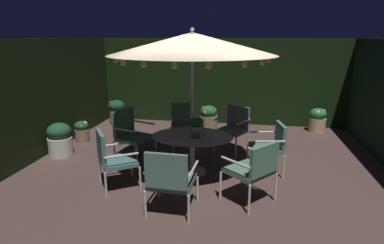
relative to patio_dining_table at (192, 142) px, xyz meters
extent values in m
cube|color=#513B36|center=(0.21, -0.05, -0.60)|extent=(7.50, 7.86, 0.02)
cube|color=black|center=(0.21, 3.73, 0.62)|extent=(7.50, 0.30, 2.42)
cube|color=black|center=(-3.38, -0.05, 0.62)|extent=(0.30, 7.86, 2.42)
cylinder|color=beige|center=(0.00, 0.00, -0.58)|extent=(0.53, 0.53, 0.03)
cylinder|color=beige|center=(0.00, 0.00, -0.25)|extent=(0.09, 0.09, 0.69)
ellipsoid|color=#9EA7AC|center=(0.00, 0.00, 0.12)|extent=(1.49, 1.20, 0.03)
cylinder|color=beige|center=(0.00, 0.00, 0.55)|extent=(0.06, 0.06, 2.29)
cone|color=beige|center=(0.00, 0.00, 1.75)|extent=(2.88, 2.88, 0.38)
sphere|color=beige|center=(0.00, 0.00, 1.98)|extent=(0.07, 0.07, 0.07)
sphere|color=#F9DB8C|center=(1.27, 0.03, 1.50)|extent=(0.09, 0.09, 0.09)
sphere|color=#F9DB8C|center=(1.17, 0.49, 1.50)|extent=(0.09, 0.09, 0.09)
sphere|color=#F9DB8C|center=(0.89, 0.91, 1.50)|extent=(0.09, 0.09, 0.09)
sphere|color=#F9DB8C|center=(0.53, 1.15, 1.50)|extent=(0.09, 0.09, 0.09)
sphere|color=#F9DB8C|center=(-0.01, 1.27, 1.50)|extent=(0.09, 0.09, 0.09)
sphere|color=#F9DB8C|center=(-0.43, 1.20, 1.50)|extent=(0.09, 0.09, 0.09)
sphere|color=#F9DB8C|center=(-0.91, 0.88, 1.50)|extent=(0.09, 0.09, 0.09)
sphere|color=#F9DB8C|center=(-1.16, 0.53, 1.50)|extent=(0.09, 0.09, 0.09)
sphere|color=#F9DB8C|center=(-1.27, -0.05, 1.50)|extent=(0.09, 0.09, 0.09)
sphere|color=#F9DB8C|center=(-1.20, -0.43, 1.50)|extent=(0.09, 0.09, 0.09)
sphere|color=#F9DB8C|center=(-0.88, -0.92, 1.50)|extent=(0.09, 0.09, 0.09)
sphere|color=#F9DB8C|center=(-0.48, -1.18, 1.50)|extent=(0.09, 0.09, 0.09)
sphere|color=#F9DB8C|center=(-0.02, -1.27, 1.50)|extent=(0.09, 0.09, 0.09)
sphere|color=#F9DB8C|center=(0.43, -1.20, 1.50)|extent=(0.09, 0.09, 0.09)
sphere|color=#F9DB8C|center=(0.90, -0.90, 1.50)|extent=(0.09, 0.09, 0.09)
sphere|color=#F9DB8C|center=(1.16, -0.52, 1.50)|extent=(0.09, 0.09, 0.09)
cylinder|color=tan|center=(0.09, -0.08, 0.19)|extent=(0.12, 0.12, 0.11)
cylinder|color=tan|center=(0.09, -0.08, 0.29)|extent=(0.27, 0.27, 0.11)
ellipsoid|color=#1B592A|center=(0.09, -0.08, 0.40)|extent=(0.27, 0.27, 0.16)
sphere|color=#F1C54F|center=(0.09, -0.08, 0.46)|extent=(0.09, 0.09, 0.09)
cylinder|color=silver|center=(-0.07, 1.11, -0.38)|extent=(0.04, 0.04, 0.43)
cylinder|color=silver|center=(-0.59, 0.94, -0.38)|extent=(0.04, 0.04, 0.43)
cylinder|color=silver|center=(-0.24, 1.63, -0.38)|extent=(0.04, 0.04, 0.43)
cylinder|color=silver|center=(-0.75, 1.47, -0.38)|extent=(0.04, 0.04, 0.43)
cube|color=#497D5C|center=(-0.41, 1.29, -0.12)|extent=(0.67, 0.67, 0.07)
cube|color=#497D5C|center=(-0.49, 1.54, 0.16)|extent=(0.51, 0.21, 0.49)
cylinder|color=silver|center=(-0.16, 1.37, 0.10)|extent=(0.20, 0.51, 0.04)
cylinder|color=silver|center=(-0.67, 1.21, 0.10)|extent=(0.20, 0.51, 0.04)
cylinder|color=silver|center=(-0.89, 0.65, -0.38)|extent=(0.04, 0.04, 0.42)
cylinder|color=silver|center=(-1.10, 0.07, -0.38)|extent=(0.04, 0.04, 0.42)
cylinder|color=silver|center=(-1.44, 0.85, -0.38)|extent=(0.04, 0.04, 0.42)
cylinder|color=silver|center=(-1.65, 0.27, -0.38)|extent=(0.04, 0.04, 0.42)
cube|color=#447960|center=(-1.27, 0.46, -0.13)|extent=(0.74, 0.76, 0.07)
cube|color=#447960|center=(-1.54, 0.56, 0.16)|extent=(0.26, 0.57, 0.52)
cylinder|color=silver|center=(-1.17, 0.75, 0.12)|extent=(0.54, 0.23, 0.04)
cylinder|color=silver|center=(-1.38, 0.17, 0.12)|extent=(0.54, 0.23, 0.04)
cylinder|color=silver|center=(-1.05, -0.37, -0.39)|extent=(0.04, 0.04, 0.41)
cylinder|color=silver|center=(-0.72, -0.85, -0.39)|extent=(0.04, 0.04, 0.41)
cylinder|color=silver|center=(-1.51, -0.68, -0.39)|extent=(0.04, 0.04, 0.41)
cylinder|color=silver|center=(-1.18, -1.16, -0.39)|extent=(0.04, 0.04, 0.41)
cube|color=#47746B|center=(-1.12, -0.76, -0.15)|extent=(0.77, 0.78, 0.07)
cube|color=#47746B|center=(-1.34, -0.91, 0.14)|extent=(0.36, 0.49, 0.51)
cylinder|color=silver|center=(-1.28, -0.52, 0.06)|extent=(0.46, 0.33, 0.04)
cylinder|color=silver|center=(-0.95, -1.00, 0.06)|extent=(0.46, 0.33, 0.04)
cylinder|color=silver|center=(-0.35, -1.04, -0.39)|extent=(0.04, 0.04, 0.41)
cylinder|color=silver|center=(0.27, -1.06, -0.39)|extent=(0.04, 0.04, 0.41)
cylinder|color=silver|center=(-0.38, -1.64, -0.39)|extent=(0.04, 0.04, 0.41)
cylinder|color=silver|center=(0.24, -1.67, -0.39)|extent=(0.04, 0.04, 0.41)
cube|color=slate|center=(-0.06, -1.35, -0.15)|extent=(0.63, 0.61, 0.07)
cube|color=slate|center=(-0.07, -1.64, 0.14)|extent=(0.59, 0.08, 0.50)
cylinder|color=silver|center=(-0.37, -1.34, 0.08)|extent=(0.06, 0.57, 0.04)
cylinder|color=silver|center=(0.25, -1.36, 0.08)|extent=(0.06, 0.57, 0.04)
cylinder|color=beige|center=(0.61, -0.93, -0.36)|extent=(0.04, 0.04, 0.46)
cylinder|color=beige|center=(1.01, -0.46, -0.36)|extent=(0.04, 0.04, 0.46)
cylinder|color=beige|center=(1.04, -1.30, -0.36)|extent=(0.04, 0.04, 0.46)
cylinder|color=beige|center=(1.44, -0.84, -0.36)|extent=(0.04, 0.04, 0.46)
cube|color=#537F65|center=(1.02, -0.88, -0.10)|extent=(0.82, 0.82, 0.07)
cube|color=#537F65|center=(1.23, -1.06, 0.16)|extent=(0.43, 0.48, 0.45)
cylinder|color=beige|center=(0.82, -1.12, 0.11)|extent=(0.44, 0.39, 0.04)
cylinder|color=beige|center=(1.23, -0.65, 0.11)|extent=(0.44, 0.39, 0.04)
cylinder|color=beige|center=(1.12, -0.08, -0.37)|extent=(0.04, 0.04, 0.44)
cylinder|color=beige|center=(1.01, 0.47, -0.37)|extent=(0.04, 0.04, 0.44)
cylinder|color=beige|center=(1.65, 0.01, -0.37)|extent=(0.04, 0.04, 0.44)
cylinder|color=beige|center=(1.55, 0.57, -0.37)|extent=(0.04, 0.04, 0.44)
cube|color=#4F7265|center=(1.33, 0.24, -0.12)|extent=(0.62, 0.64, 0.07)
cube|color=#4F7265|center=(1.58, 0.29, 0.13)|extent=(0.16, 0.54, 0.43)
cylinder|color=beige|center=(1.38, -0.04, 0.11)|extent=(0.52, 0.13, 0.04)
cylinder|color=beige|center=(1.28, 0.52, 0.11)|extent=(0.52, 0.13, 0.04)
cylinder|color=silver|center=(0.77, 0.81, -0.36)|extent=(0.04, 0.04, 0.46)
cylinder|color=silver|center=(0.29, 1.08, -0.36)|extent=(0.04, 0.04, 0.46)
cylinder|color=silver|center=(1.03, 1.28, -0.36)|extent=(0.04, 0.04, 0.46)
cylinder|color=silver|center=(0.55, 1.55, -0.36)|extent=(0.04, 0.04, 0.46)
cube|color=slate|center=(0.66, 1.18, -0.10)|extent=(0.73, 0.72, 0.07)
cube|color=slate|center=(0.79, 1.40, 0.17)|extent=(0.49, 0.31, 0.47)
cylinder|color=silver|center=(0.90, 1.05, 0.15)|extent=(0.28, 0.46, 0.04)
cylinder|color=silver|center=(0.42, 1.32, 0.15)|extent=(0.28, 0.46, 0.04)
cylinder|color=#826F53|center=(-0.06, 3.05, -0.42)|extent=(0.48, 0.48, 0.35)
ellipsoid|color=#256135|center=(-0.06, 3.05, -0.12)|extent=(0.45, 0.45, 0.31)
sphere|color=orange|center=(0.10, 3.00, -0.06)|extent=(0.07, 0.07, 0.07)
sphere|color=#E87E46|center=(-0.02, 3.14, -0.05)|extent=(0.09, 0.09, 0.09)
sphere|color=#DD8143|center=(-0.14, 3.13, -0.02)|extent=(0.08, 0.08, 0.08)
sphere|color=orange|center=(-0.21, 3.06, -0.03)|extent=(0.09, 0.09, 0.09)
sphere|color=orange|center=(-0.14, 2.87, -0.12)|extent=(0.10, 0.10, 0.10)
sphere|color=orange|center=(0.02, 2.91, -0.10)|extent=(0.09, 0.09, 0.09)
cylinder|color=beige|center=(-2.92, 0.40, -0.39)|extent=(0.50, 0.50, 0.40)
ellipsoid|color=#1E4A2A|center=(-2.92, 0.40, -0.06)|extent=(0.49, 0.49, 0.35)
sphere|color=silver|center=(-2.80, 0.41, 0.01)|extent=(0.09, 0.09, 0.09)
sphere|color=silver|center=(-3.01, 0.58, -0.03)|extent=(0.08, 0.08, 0.08)
sphere|color=silver|center=(-3.00, 0.32, -0.05)|extent=(0.07, 0.07, 0.07)
cylinder|color=tan|center=(2.83, 3.18, -0.41)|extent=(0.43, 0.43, 0.37)
ellipsoid|color=#25733B|center=(2.83, 3.18, -0.11)|extent=(0.42, 0.42, 0.29)
sphere|color=yellow|center=(2.97, 3.19, -0.01)|extent=(0.07, 0.07, 0.07)
sphere|color=#F4C557|center=(2.86, 3.28, -0.10)|extent=(0.07, 0.07, 0.07)
sphere|color=#F7BF46|center=(2.73, 3.15, -0.09)|extent=(0.06, 0.06, 0.06)
sphere|color=#EBCB4B|center=(2.80, 3.05, -0.04)|extent=(0.10, 0.10, 0.10)
cylinder|color=#886C55|center=(-2.94, 1.34, -0.44)|extent=(0.33, 0.33, 0.30)
ellipsoid|color=#204C24|center=(-2.94, 1.34, -0.20)|extent=(0.32, 0.32, 0.22)
sphere|color=#DDBC51|center=(-2.84, 1.36, -0.14)|extent=(0.09, 0.09, 0.09)
sphere|color=yellow|center=(-2.88, 1.41, -0.14)|extent=(0.07, 0.07, 0.07)
sphere|color=#DED052|center=(-3.02, 1.43, -0.18)|extent=(0.08, 0.08, 0.08)
sphere|color=#F8D550|center=(-3.01, 1.32, -0.18)|extent=(0.08, 0.08, 0.08)
sphere|color=yellow|center=(-2.97, 1.26, -0.16)|extent=(0.07, 0.07, 0.07)
sphere|color=#E0DA5A|center=(-2.88, 1.24, -0.18)|extent=(0.10, 0.10, 0.10)
cylinder|color=#8B6B55|center=(-2.72, 2.98, -0.39)|extent=(0.42, 0.42, 0.41)
ellipsoid|color=#164224|center=(-2.72, 2.98, -0.05)|extent=(0.46, 0.46, 0.32)
sphere|color=red|center=(-2.62, 2.97, -0.04)|extent=(0.07, 0.07, 0.07)
sphere|color=red|center=(-2.77, 3.16, 0.03)|extent=(0.07, 0.07, 0.07)
sphere|color=red|center=(-2.90, 2.95, 0.05)|extent=(0.07, 0.07, 0.07)
sphere|color=red|center=(-2.71, 2.82, -0.03)|extent=(0.08, 0.08, 0.08)
cylinder|color=olive|center=(-0.95, 3.13, -0.43)|extent=(0.32, 0.32, 0.33)
ellipsoid|color=#235F35|center=(-0.95, 3.13, -0.17)|extent=(0.36, 0.36, 0.25)
sphere|color=orange|center=(-0.84, 3.11, -0.14)|extent=(0.08, 0.08, 0.08)
sphere|color=orange|center=(-1.01, 3.20, -0.09)|extent=(0.08, 0.08, 0.08)
sphere|color=#D68E41|center=(-1.01, 3.02, -0.13)|extent=(0.10, 0.10, 0.10)
camera|label=1|loc=(0.94, -5.43, 1.87)|focal=29.75mm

